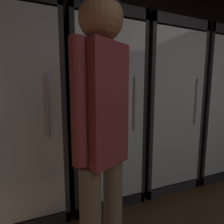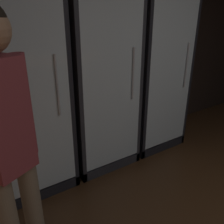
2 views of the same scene
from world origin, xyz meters
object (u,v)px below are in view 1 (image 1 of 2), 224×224
Objects in this scene: cooler_left at (102,112)px; cooler_center at (160,109)px; cooler_right at (204,107)px; shopper_near at (102,124)px; cooler_far_left at (24,116)px.

cooler_left and cooler_center have the same top height.
shopper_near is (-1.82, -0.92, 0.07)m from cooler_right.
cooler_center is at bearing -0.07° from cooler_far_left.
cooler_center is at bearing -179.96° from cooler_right.
shopper_near is (-0.28, -0.93, 0.07)m from cooler_left.
shopper_near is at bearing -138.66° from cooler_center.
cooler_center is 1.40m from shopper_near.
cooler_right is (2.30, -0.00, -0.00)m from cooler_far_left.
cooler_far_left is 0.77m from cooler_left.
cooler_left is at bearing 179.96° from cooler_center.
cooler_center is 1.00× the size of cooler_right.
cooler_center is at bearing -0.04° from cooler_left.
cooler_left is at bearing 73.03° from shopper_near.
cooler_right is (1.54, -0.00, -0.00)m from cooler_left.
shopper_near is at bearing -153.04° from cooler_right.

